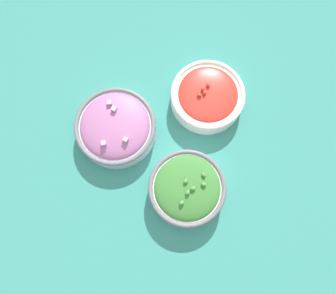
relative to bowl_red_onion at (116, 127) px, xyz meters
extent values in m
plane|color=#337F75|center=(-0.13, 0.07, -0.03)|extent=(3.00, 3.00, 0.00)
cylinder|color=#B2C1CC|center=(0.00, 0.00, -0.01)|extent=(0.22, 0.22, 0.05)
torus|color=slate|center=(0.00, 0.00, 0.01)|extent=(0.22, 0.22, 0.01)
ellipsoid|color=#9E5B8E|center=(0.00, 0.00, 0.01)|extent=(0.18, 0.18, 0.04)
cube|color=#C699C1|center=(0.00, -0.06, 0.03)|extent=(0.01, 0.01, 0.01)
cube|color=#C699C1|center=(0.03, 0.05, 0.03)|extent=(0.01, 0.01, 0.01)
cube|color=#C699C1|center=(-0.01, -0.04, 0.04)|extent=(0.02, 0.02, 0.01)
cube|color=#C699C1|center=(-0.03, 0.05, 0.04)|extent=(0.02, 0.02, 0.01)
cylinder|color=white|center=(-0.16, 0.19, -0.01)|extent=(0.20, 0.20, 0.05)
torus|color=slate|center=(-0.16, 0.19, 0.02)|extent=(0.20, 0.20, 0.01)
ellipsoid|color=#387533|center=(-0.16, 0.19, 0.02)|extent=(0.17, 0.17, 0.04)
ellipsoid|color=#47893D|center=(-0.16, 0.20, 0.04)|extent=(0.02, 0.02, 0.01)
ellipsoid|color=#47893D|center=(-0.20, 0.19, 0.04)|extent=(0.02, 0.01, 0.01)
ellipsoid|color=#47893D|center=(-0.16, 0.18, 0.04)|extent=(0.02, 0.02, 0.01)
ellipsoid|color=#47893D|center=(-0.20, 0.17, 0.04)|extent=(0.01, 0.02, 0.01)
ellipsoid|color=#47893D|center=(-0.14, 0.23, 0.04)|extent=(0.02, 0.02, 0.01)
ellipsoid|color=#47893D|center=(-0.17, 0.20, 0.04)|extent=(0.01, 0.01, 0.01)
cylinder|color=silver|center=(-0.26, -0.05, -0.01)|extent=(0.20, 0.20, 0.05)
torus|color=silver|center=(-0.26, -0.05, 0.01)|extent=(0.20, 0.20, 0.01)
ellipsoid|color=red|center=(-0.26, -0.05, 0.01)|extent=(0.16, 0.16, 0.02)
ellipsoid|color=red|center=(-0.25, -0.05, 0.03)|extent=(0.01, 0.02, 0.01)
ellipsoid|color=red|center=(-0.23, -0.04, 0.03)|extent=(0.02, 0.01, 0.01)
ellipsoid|color=red|center=(-0.26, -0.07, 0.03)|extent=(0.01, 0.01, 0.01)
ellipsoid|color=red|center=(-0.24, -0.06, 0.03)|extent=(0.02, 0.02, 0.01)
camera|label=1|loc=(-0.10, 0.28, 0.83)|focal=35.00mm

